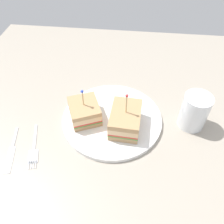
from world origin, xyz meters
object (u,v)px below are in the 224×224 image
object	(u,v)px
fork	(34,150)
knife	(11,151)
drink_glass	(194,113)
plate	(112,119)
sandwich_half_back	(85,111)
sandwich_half_front	(125,119)

from	to	relation	value
fork	knife	bearing A→B (deg)	-170.05
drink_glass	knife	xyz separation A→B (cm)	(-42.06, -13.44, -3.93)
plate	sandwich_half_back	bearing A→B (deg)	-172.87
fork	knife	world-z (taller)	same
plate	sandwich_half_front	size ratio (longest dim) A/B	2.40
sandwich_half_back	fork	distance (cm)	15.07
fork	knife	xyz separation A→B (cm)	(-5.03, -0.88, -0.00)
drink_glass	knife	distance (cm)	44.33
plate	knife	xyz separation A→B (cm)	(-22.02, -12.34, -0.37)
sandwich_half_front	fork	world-z (taller)	sandwich_half_front
plate	drink_glass	xyz separation A→B (cm)	(20.04, 1.10, 3.55)
sandwich_half_front	knife	size ratio (longest dim) A/B	0.83
sandwich_half_front	knife	bearing A→B (deg)	-159.13
sandwich_half_front	sandwich_half_back	world-z (taller)	sandwich_half_front
plate	fork	world-z (taller)	plate
sandwich_half_front	fork	bearing A→B (deg)	-156.65
sandwich_half_front	knife	xyz separation A→B (cm)	(-25.56, -9.75, -3.52)
plate	knife	size ratio (longest dim) A/B	2.00
sandwich_half_front	sandwich_half_back	size ratio (longest dim) A/B	1.05
plate	sandwich_half_back	xyz separation A→B (cm)	(-6.81, -0.85, 2.91)
sandwich_half_back	fork	bearing A→B (deg)	-133.82
fork	drink_glass	bearing A→B (deg)	18.74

